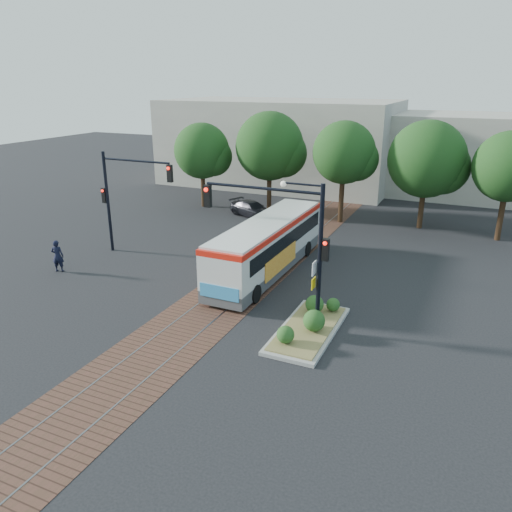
% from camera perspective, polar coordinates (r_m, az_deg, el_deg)
% --- Properties ---
extents(ground, '(120.00, 120.00, 0.00)m').
position_cam_1_polar(ground, '(23.63, -4.37, -5.29)').
color(ground, black).
rests_on(ground, ground).
extents(trackbed, '(3.60, 40.00, 0.02)m').
position_cam_1_polar(trackbed, '(26.91, -0.30, -2.02)').
color(trackbed, '#502F24').
rests_on(trackbed, ground).
extents(tree_row, '(26.40, 5.60, 7.67)m').
position_cam_1_polar(tree_row, '(36.69, 9.73, 11.39)').
color(tree_row, '#382314').
rests_on(tree_row, ground).
extents(warehouses, '(40.00, 13.00, 8.00)m').
position_cam_1_polar(warehouses, '(49.11, 11.51, 12.09)').
color(warehouses, '#ADA899').
rests_on(warehouses, ground).
extents(city_bus, '(2.45, 10.79, 2.88)m').
position_cam_1_polar(city_bus, '(26.64, 1.37, 1.41)').
color(city_bus, '#434345').
rests_on(city_bus, ground).
extents(traffic_island, '(2.20, 5.20, 1.13)m').
position_cam_1_polar(traffic_island, '(21.02, 6.15, -7.68)').
color(traffic_island, gray).
rests_on(traffic_island, ground).
extents(signal_pole_main, '(5.49, 0.46, 6.00)m').
position_cam_1_polar(signal_pole_main, '(19.94, 4.02, 2.75)').
color(signal_pole_main, black).
rests_on(signal_pole_main, ground).
extents(signal_pole_left, '(4.99, 0.34, 6.00)m').
position_cam_1_polar(signal_pole_left, '(30.11, -15.07, 7.34)').
color(signal_pole_left, black).
rests_on(signal_pole_left, ground).
extents(officer, '(0.76, 0.64, 1.77)m').
position_cam_1_polar(officer, '(29.00, -21.74, 0.01)').
color(officer, black).
rests_on(officer, ground).
extents(parked_car, '(4.25, 2.98, 1.14)m').
position_cam_1_polar(parked_car, '(38.09, -0.46, 5.40)').
color(parked_car, black).
rests_on(parked_car, ground).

